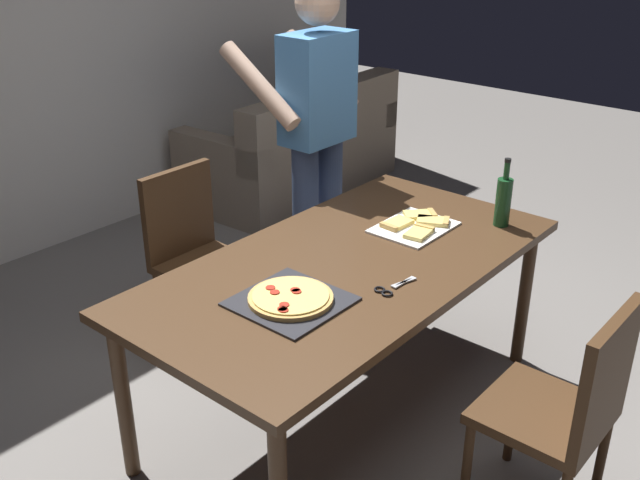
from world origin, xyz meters
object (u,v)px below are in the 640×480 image
at_px(couch, 297,153).
at_px(chair_near_camera, 569,405).
at_px(person_serving_pizza, 315,131).
at_px(kitchen_scissors, 391,288).
at_px(dining_table, 348,275).
at_px(pepperoni_pizza_on_tray, 291,299).
at_px(wine_bottle, 503,200).
at_px(chair_far_side, 194,247).

bearing_deg(couch, chair_near_camera, -122.74).
distance_m(couch, person_serving_pizza, 1.88).
xyz_separation_m(person_serving_pizza, kitchen_scissors, (-0.76, -1.02, -0.24)).
relative_size(dining_table, pepperoni_pizza_on_tray, 5.03).
bearing_deg(pepperoni_pizza_on_tray, dining_table, 6.89).
xyz_separation_m(dining_table, wine_bottle, (0.73, -0.30, 0.19)).
bearing_deg(chair_far_side, chair_near_camera, -90.00).
height_order(chair_near_camera, person_serving_pizza, person_serving_pizza).
xyz_separation_m(chair_far_side, pepperoni_pizza_on_tray, (-0.40, -1.02, 0.25)).
bearing_deg(chair_far_side, person_serving_pizza, -18.09).
relative_size(chair_near_camera, person_serving_pizza, 0.51).
relative_size(chair_near_camera, kitchen_scissors, 4.56).
bearing_deg(dining_table, chair_near_camera, -90.00).
xyz_separation_m(dining_table, chair_far_side, (0.00, 0.97, -0.17)).
relative_size(chair_far_side, pepperoni_pizza_on_tray, 2.41).
bearing_deg(couch, pepperoni_pizza_on_tray, -138.55).
bearing_deg(couch, person_serving_pizza, -134.87).
bearing_deg(chair_near_camera, kitchen_scissors, 96.72).
xyz_separation_m(chair_near_camera, couch, (1.90, 2.96, -0.21)).
relative_size(chair_far_side, kitchen_scissors, 4.56).
distance_m(chair_near_camera, person_serving_pizza, 1.91).
bearing_deg(kitchen_scissors, chair_far_side, 86.19).
xyz_separation_m(dining_table, pepperoni_pizza_on_tray, (-0.40, -0.05, 0.08)).
bearing_deg(couch, kitchen_scissors, -131.33).
relative_size(couch, pepperoni_pizza_on_tray, 4.65).
distance_m(dining_table, chair_far_side, 0.99).
distance_m(chair_near_camera, kitchen_scissors, 0.75).
bearing_deg(chair_near_camera, wine_bottle, 42.39).
bearing_deg(kitchen_scissors, wine_bottle, -2.24).
bearing_deg(kitchen_scissors, person_serving_pizza, 53.51).
relative_size(chair_near_camera, wine_bottle, 2.85).
relative_size(chair_far_side, wine_bottle, 2.85).
bearing_deg(person_serving_pizza, kitchen_scissors, -126.49).
bearing_deg(person_serving_pizza, chair_far_side, 161.91).
distance_m(dining_table, person_serving_pizza, 1.06).
bearing_deg(chair_near_camera, dining_table, 90.00).
distance_m(chair_far_side, person_serving_pizza, 0.86).
xyz_separation_m(chair_far_side, kitchen_scissors, (-0.08, -1.24, 0.24)).
distance_m(chair_near_camera, couch, 3.52).
xyz_separation_m(pepperoni_pizza_on_tray, wine_bottle, (1.14, -0.25, 0.10)).
xyz_separation_m(chair_near_camera, kitchen_scissors, (-0.08, 0.70, 0.24)).
bearing_deg(chair_far_side, wine_bottle, -60.09).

